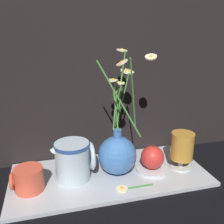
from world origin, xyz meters
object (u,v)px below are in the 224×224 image
vase_with_flowers (117,153)px  yellow_mug (28,179)px  ceramic_pitcher (74,160)px  orange_fruit (152,157)px  tea_glass (182,147)px

vase_with_flowers → yellow_mug: bearing=-174.5°
yellow_mug → ceramic_pitcher: ceramic_pitcher is taller
vase_with_flowers → orange_fruit: vase_with_flowers is taller
tea_glass → orange_fruit: 0.11m
orange_fruit → vase_with_flowers: bearing=170.8°
vase_with_flowers → ceramic_pitcher: 0.15m
ceramic_pitcher → orange_fruit: bearing=-3.5°
vase_with_flowers → yellow_mug: size_ratio=4.26×
tea_glass → orange_fruit: (-0.10, 0.01, -0.03)m
orange_fruit → yellow_mug: bearing=-178.8°
vase_with_flowers → ceramic_pitcher: vase_with_flowers is taller
orange_fruit → ceramic_pitcher: bearing=176.5°
ceramic_pitcher → tea_glass: bearing=-3.8°
vase_with_flowers → orange_fruit: 0.12m
ceramic_pitcher → orange_fruit: ceramic_pitcher is taller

